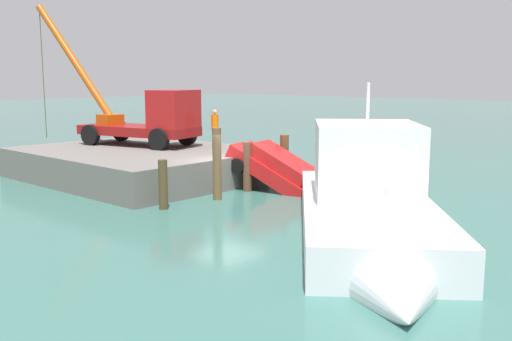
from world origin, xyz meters
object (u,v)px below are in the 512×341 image
crane_truck (147,117)px  salvaged_car (283,173)px  dock_worker (215,128)px  moored_yacht (374,233)px

crane_truck → salvaged_car: (7.63, 1.03, -2.04)m
crane_truck → salvaged_car: size_ratio=2.02×
dock_worker → moored_yacht: 13.51m
salvaged_car → moored_yacht: (7.27, -4.97, -0.21)m
crane_truck → moored_yacht: bearing=-14.8°
crane_truck → moored_yacht: (14.91, -3.94, -2.25)m
crane_truck → salvaged_car: bearing=7.7°
salvaged_car → dock_worker: bearing=170.9°
crane_truck → dock_worker: size_ratio=5.52×
dock_worker → salvaged_car: (4.83, -0.78, -1.54)m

